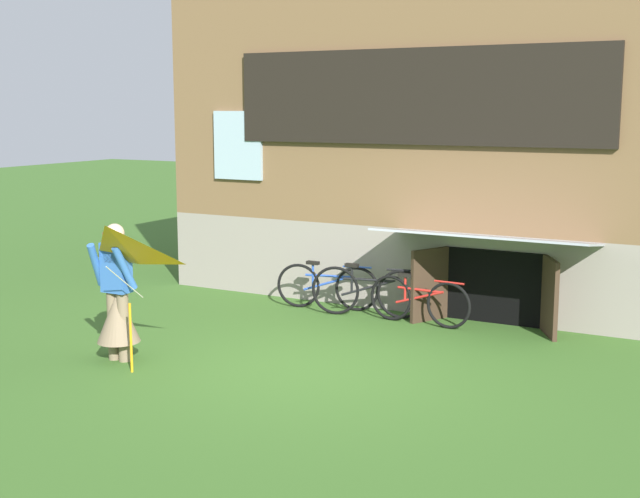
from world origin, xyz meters
The scene contains 7 objects.
ground_plane centered at (0.00, 0.00, 0.00)m, with size 60.00×60.00×0.00m, color #386023.
log_house centered at (0.00, 5.27, 2.57)m, with size 8.63×5.66×5.15m.
person centered at (-2.19, -0.94, 0.71)m, with size 0.61×0.53×1.68m.
kite centered at (-1.81, -1.50, 1.33)m, with size 0.95×1.00×1.62m.
bicycle_red centered at (0.37, 2.41, 0.35)m, with size 1.56×0.14×0.71m.
bicycle_black centered at (-0.46, 2.48, 0.38)m, with size 1.68×0.42×0.78m.
bicycle_blue centered at (-1.20, 2.61, 0.36)m, with size 1.57×0.40×0.73m.
Camera 1 is at (4.72, -8.61, 3.05)m, focal length 47.97 mm.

